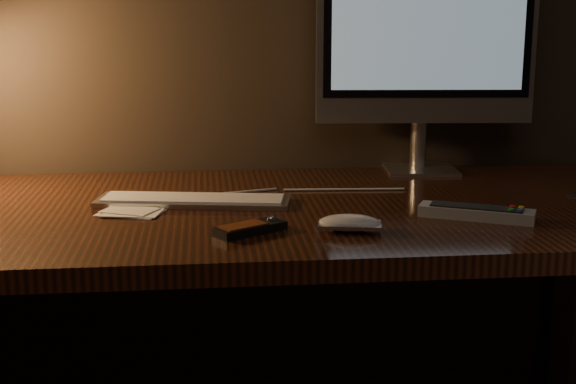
{
  "coord_description": "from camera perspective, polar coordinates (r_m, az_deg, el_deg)",
  "views": [
    {
      "loc": [
        -0.16,
        0.29,
        1.13
      ],
      "look_at": [
        -0.01,
        1.73,
        0.8
      ],
      "focal_mm": 50.0,
      "sensor_mm": 36.0,
      "label": 1
    }
  ],
  "objects": [
    {
      "name": "keyboard",
      "position": [
        1.63,
        -6.76,
        -0.59
      ],
      "size": [
        0.4,
        0.17,
        0.01
      ],
      "primitive_type": "cube",
      "rotation": [
        0.0,
        0.0,
        -0.17
      ],
      "color": "silver",
      "rests_on": "desk"
    },
    {
      "name": "papers",
      "position": [
        1.58,
        -11.15,
        -1.41
      ],
      "size": [
        0.14,
        0.11,
        0.01
      ],
      "primitive_type": "cube",
      "rotation": [
        0.0,
        0.0,
        -0.35
      ],
      "color": "white",
      "rests_on": "desk"
    },
    {
      "name": "mouse",
      "position": [
        1.42,
        4.42,
        -2.38
      ],
      "size": [
        0.12,
        0.08,
        0.02
      ],
      "primitive_type": "ellipsoid",
      "rotation": [
        0.0,
        0.0,
        -0.2
      ],
      "color": "white",
      "rests_on": "desk"
    },
    {
      "name": "cable",
      "position": [
        1.71,
        -0.55,
        -0.07
      ],
      "size": [
        0.54,
        0.04,
        0.0
      ],
      "primitive_type": "cylinder",
      "rotation": [
        0.0,
        1.57,
        0.07
      ],
      "color": "white",
      "rests_on": "desk"
    },
    {
      "name": "media_remote",
      "position": [
        1.41,
        -2.71,
        -2.58
      ],
      "size": [
        0.14,
        0.11,
        0.02
      ],
      "rotation": [
        0.0,
        0.0,
        0.57
      ],
      "color": "black",
      "rests_on": "desk"
    },
    {
      "name": "tv_remote",
      "position": [
        1.55,
        13.25,
        -1.42
      ],
      "size": [
        0.21,
        0.14,
        0.03
      ],
      "rotation": [
        0.0,
        0.0,
        -0.47
      ],
      "color": "gray",
      "rests_on": "desk"
    },
    {
      "name": "desk",
      "position": [
        1.72,
        -0.44,
        -4.53
      ],
      "size": [
        1.6,
        0.75,
        0.75
      ],
      "color": "#3A1B0D",
      "rests_on": "ground"
    },
    {
      "name": "monitor",
      "position": [
        1.95,
        9.8,
        10.79
      ],
      "size": [
        0.52,
        0.16,
        0.54
      ],
      "rotation": [
        0.0,
        0.0,
        -0.08
      ],
      "color": "silver",
      "rests_on": "desk"
    }
  ]
}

